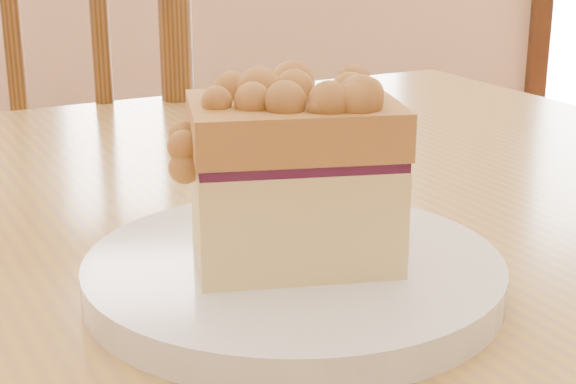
# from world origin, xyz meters

# --- Properties ---
(cafe_table_main) EXTENTS (1.43, 1.21, 0.75)m
(cafe_table_main) POSITION_xyz_m (0.02, 0.36, 0.65)
(cafe_table_main) COLOR olive
(cafe_table_main) RESTS_ON ground
(cafe_chair_main) EXTENTS (0.47, 0.47, 0.97)m
(cafe_chair_main) POSITION_xyz_m (-0.10, 0.93, 0.49)
(cafe_chair_main) COLOR brown
(cafe_chair_main) RESTS_ON ground
(plate) EXTENTS (0.24, 0.24, 0.02)m
(plate) POSITION_xyz_m (0.16, 0.24, 0.76)
(plate) COLOR white
(plate) RESTS_ON cafe_table_main
(cake_slice) EXTENTS (0.13, 0.09, 0.11)m
(cake_slice) POSITION_xyz_m (0.16, 0.24, 0.82)
(cake_slice) COLOR #DABB7B
(cake_slice) RESTS_ON plate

